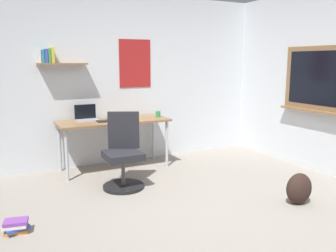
{
  "coord_description": "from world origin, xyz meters",
  "views": [
    {
      "loc": [
        -1.8,
        -2.89,
        1.59
      ],
      "look_at": [
        0.02,
        0.72,
        0.85
      ],
      "focal_mm": 38.06,
      "sensor_mm": 36.0,
      "label": 1
    }
  ],
  "objects": [
    {
      "name": "coffee_mug",
      "position": [
        0.51,
        2.03,
        0.78
      ],
      "size": [
        0.08,
        0.08,
        0.09
      ],
      "primitive_type": "cylinder",
      "color": "#338C4C",
      "rests_on": "desk"
    },
    {
      "name": "keyboard",
      "position": [
        -0.28,
        1.98,
        0.75
      ],
      "size": [
        0.37,
        0.13,
        0.02
      ],
      "primitive_type": "cube",
      "color": "black",
      "rests_on": "desk"
    },
    {
      "name": "laptop",
      "position": [
        -0.56,
        2.21,
        0.79
      ],
      "size": [
        0.31,
        0.21,
        0.23
      ],
      "color": "#ADAFB5",
      "rests_on": "desk"
    },
    {
      "name": "computer_mouse",
      "position": [
        0.0,
        1.98,
        0.75
      ],
      "size": [
        0.1,
        0.06,
        0.03
      ],
      "primitive_type": "ellipsoid",
      "color": "#262628",
      "rests_on": "desk"
    },
    {
      "name": "desk",
      "position": [
        -0.2,
        2.06,
        0.67
      ],
      "size": [
        1.61,
        0.62,
        0.74
      ],
      "color": "olive",
      "rests_on": "ground"
    },
    {
      "name": "book_stack_on_floor",
      "position": [
        -1.67,
        0.53,
        0.07
      ],
      "size": [
        0.25,
        0.21,
        0.13
      ],
      "color": "orange",
      "rests_on": "ground"
    },
    {
      "name": "wall_back",
      "position": [
        -0.01,
        2.45,
        1.3
      ],
      "size": [
        5.0,
        0.3,
        2.6
      ],
      "color": "silver",
      "rests_on": "ground"
    },
    {
      "name": "office_chair",
      "position": [
        -0.34,
        1.27,
        0.41
      ],
      "size": [
        0.54,
        0.56,
        0.95
      ],
      "color": "black",
      "rests_on": "ground"
    },
    {
      "name": "backpack",
      "position": [
        1.23,
        -0.15,
        0.18
      ],
      "size": [
        0.32,
        0.22,
        0.35
      ],
      "primitive_type": "ellipsoid",
      "color": "black",
      "rests_on": "ground"
    },
    {
      "name": "ground_plane",
      "position": [
        0.0,
        0.0,
        0.0
      ],
      "size": [
        5.2,
        5.2,
        0.0
      ],
      "primitive_type": "plane",
      "color": "gray",
      "rests_on": "ground"
    }
  ]
}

